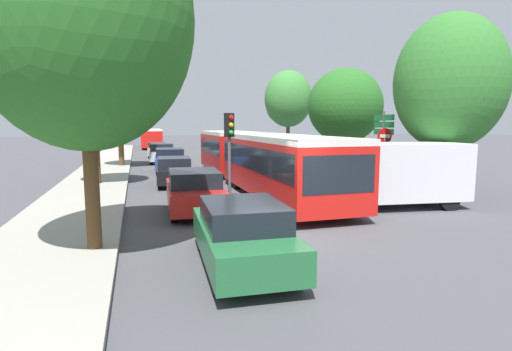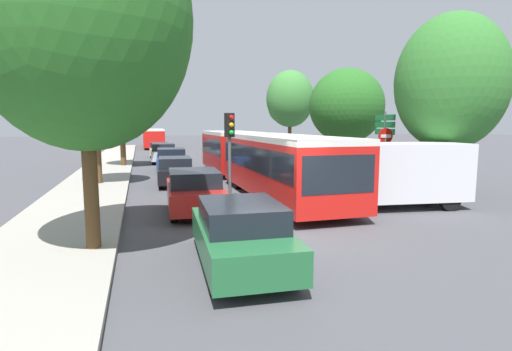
# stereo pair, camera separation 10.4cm
# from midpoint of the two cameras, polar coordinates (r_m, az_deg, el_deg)

# --- Properties ---
(ground_plane) EXTENTS (200.00, 200.00, 0.00)m
(ground_plane) POSITION_cam_midpoint_polar(r_m,az_deg,el_deg) (10.71, 4.36, -8.84)
(ground_plane) COLOR #47474C
(kerb_strip_left) EXTENTS (3.20, 53.45, 0.14)m
(kerb_strip_left) POSITION_cam_midpoint_polar(r_m,az_deg,el_deg) (31.53, -20.48, 1.56)
(kerb_strip_left) COLOR #9E998E
(kerb_strip_left) RESTS_ON ground
(articulated_bus) EXTENTS (2.60, 17.20, 2.55)m
(articulated_bus) POSITION_cam_midpoint_polar(r_m,az_deg,el_deg) (19.41, -0.34, 2.88)
(articulated_bus) COLOR red
(articulated_bus) RESTS_ON ground
(city_bus_rear) EXTENTS (2.74, 11.12, 2.38)m
(city_bus_rear) POSITION_cam_midpoint_polar(r_m,az_deg,el_deg) (53.10, -14.77, 5.35)
(city_bus_rear) COLOR red
(city_bus_rear) RESTS_ON ground
(queued_car_green) EXTENTS (1.89, 4.07, 1.39)m
(queued_car_green) POSITION_cam_midpoint_polar(r_m,az_deg,el_deg) (8.41, -2.28, -8.35)
(queued_car_green) COLOR #236638
(queued_car_green) RESTS_ON ground
(queued_car_red) EXTENTS (1.96, 4.23, 1.44)m
(queued_car_red) POSITION_cam_midpoint_polar(r_m,az_deg,el_deg) (13.72, -9.02, -2.19)
(queued_car_red) COLOR #B21E19
(queued_car_red) RESTS_ON ground
(queued_car_black) EXTENTS (1.86, 4.02, 1.37)m
(queued_car_black) POSITION_cam_midpoint_polar(r_m,az_deg,el_deg) (20.16, -11.79, 0.66)
(queued_car_black) COLOR black
(queued_car_black) RESTS_ON ground
(queued_car_blue) EXTENTS (2.00, 4.33, 1.48)m
(queued_car_blue) POSITION_cam_midpoint_polar(r_m,az_deg,el_deg) (25.80, -12.33, 2.19)
(queued_car_blue) COLOR #284799
(queued_car_blue) RESTS_ON ground
(queued_car_silver) EXTENTS (2.04, 4.40, 1.50)m
(queued_car_silver) POSITION_cam_midpoint_polar(r_m,az_deg,el_deg) (31.93, -13.41, 3.14)
(queued_car_silver) COLOR #B7BABF
(queued_car_silver) RESTS_ON ground
(queued_car_tan) EXTENTS (1.82, 3.94, 1.34)m
(queued_car_tan) POSITION_cam_midpoint_polar(r_m,az_deg,el_deg) (37.73, -14.01, 3.61)
(queued_car_tan) COLOR tan
(queued_car_tan) RESTS_ON ground
(white_van) EXTENTS (5.19, 2.52, 2.31)m
(white_van) POSITION_cam_midpoint_polar(r_m,az_deg,el_deg) (15.20, 19.62, 0.34)
(white_van) COLOR silver
(white_van) RESTS_ON ground
(traffic_light) EXTENTS (0.38, 0.39, 3.40)m
(traffic_light) POSITION_cam_midpoint_polar(r_m,az_deg,el_deg) (15.17, -4.00, 5.50)
(traffic_light) COLOR #56595E
(traffic_light) RESTS_ON ground
(no_entry_sign) EXTENTS (0.70, 0.08, 2.82)m
(no_entry_sign) POSITION_cam_midpoint_polar(r_m,az_deg,el_deg) (18.34, 17.68, 3.54)
(no_entry_sign) COLOR #56595E
(no_entry_sign) RESTS_ON ground
(direction_sign_post) EXTENTS (0.19, 1.40, 3.60)m
(direction_sign_post) POSITION_cam_midpoint_polar(r_m,az_deg,el_deg) (20.45, 17.59, 5.84)
(direction_sign_post) COLOR #56595E
(direction_sign_post) RESTS_ON ground
(tree_left_near) EXTENTS (4.78, 4.78, 8.17)m
(tree_left_near) POSITION_cam_midpoint_polar(r_m,az_deg,el_deg) (9.99, -23.79, 19.96)
(tree_left_near) COLOR #51381E
(tree_left_near) RESTS_ON ground
(tree_left_mid) EXTENTS (3.43, 3.43, 6.27)m
(tree_left_mid) POSITION_cam_midpoint_polar(r_m,az_deg,el_deg) (20.74, -22.32, 10.96)
(tree_left_mid) COLOR #51381E
(tree_left_mid) RESTS_ON ground
(tree_left_far) EXTENTS (4.04, 4.04, 6.75)m
(tree_left_far) POSITION_cam_midpoint_polar(r_m,az_deg,el_deg) (29.27, -19.15, 10.15)
(tree_left_far) COLOR #51381E
(tree_left_far) RESTS_ON ground
(tree_right_near) EXTENTS (4.33, 4.33, 7.34)m
(tree_right_near) POSITION_cam_midpoint_polar(r_m,az_deg,el_deg) (18.12, 25.78, 11.82)
(tree_right_near) COLOR #51381E
(tree_right_near) RESTS_ON ground
(tree_right_mid) EXTENTS (4.45, 4.45, 6.30)m
(tree_right_mid) POSITION_cam_midpoint_polar(r_m,az_deg,el_deg) (24.90, 12.38, 9.43)
(tree_right_mid) COLOR #51381E
(tree_right_mid) RESTS_ON ground
(tree_right_far) EXTENTS (3.89, 3.89, 7.35)m
(tree_right_far) POSITION_cam_midpoint_polar(r_m,az_deg,el_deg) (33.28, 4.36, 10.66)
(tree_right_far) COLOR #51381E
(tree_right_far) RESTS_ON ground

